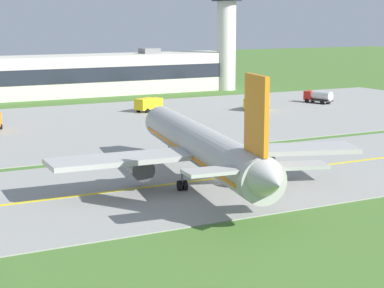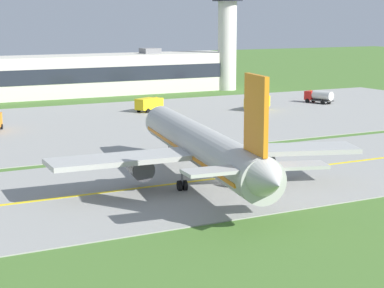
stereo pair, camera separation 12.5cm
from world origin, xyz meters
The scene contains 10 objects.
ground_plane centered at (0.00, 0.00, 0.00)m, with size 500.00×500.00×0.00m, color #47702D.
taxiway_strip centered at (0.00, 0.00, 0.05)m, with size 240.00×28.00×0.10m, color gray.
apron_pad centered at (10.00, 42.00, 0.05)m, with size 140.00×52.00×0.10m, color gray.
taxiway_centreline centered at (0.00, 0.00, 0.11)m, with size 220.00×0.60×0.01m, color yellow.
airplane_lead centered at (-2.54, -1.77, 4.13)m, with size 32.17×39.46×12.70m.
service_truck_fuel centered at (15.67, 52.16, 1.53)m, with size 6.27×4.57×2.60m.
service_truck_catering centered at (34.32, 44.53, 1.53)m, with size 6.30×4.39×2.60m.
service_truck_pushback centered at (50.96, 47.40, 1.53)m, with size 3.56×6.33×2.65m.
terminal_building centered at (17.88, 84.57, 4.44)m, with size 63.87×12.01×10.05m.
control_tower centered at (48.16, 79.09, 15.60)m, with size 7.60×7.60×25.80m.
Camera 1 is at (-36.00, -62.89, 17.34)m, focal length 64.55 mm.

